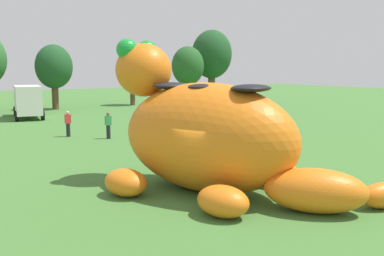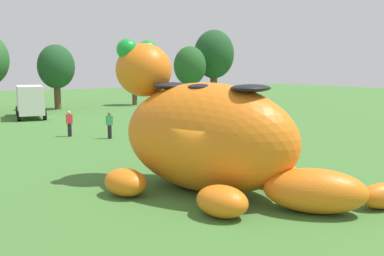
{
  "view_description": "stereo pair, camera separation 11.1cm",
  "coord_description": "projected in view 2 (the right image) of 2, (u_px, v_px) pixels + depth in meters",
  "views": [
    {
      "loc": [
        -7.96,
        -12.15,
        4.48
      ],
      "look_at": [
        0.44,
        1.36,
        2.22
      ],
      "focal_mm": 39.21,
      "sensor_mm": 36.0,
      "label": 1
    },
    {
      "loc": [
        -7.87,
        -12.21,
        4.48
      ],
      "look_at": [
        0.44,
        1.36,
        2.22
      ],
      "focal_mm": 39.21,
      "sensor_mm": 36.0,
      "label": 2
    }
  ],
  "objects": [
    {
      "name": "tree_centre",
      "position": [
        56.0,
        67.0,
        45.83
      ],
      "size": [
        3.99,
        3.99,
        7.08
      ],
      "color": "brown",
      "rests_on": "ground"
    },
    {
      "name": "spectator_wandering",
      "position": [
        110.0,
        125.0,
        26.91
      ],
      "size": [
        0.38,
        0.26,
        1.71
      ],
      "color": "black",
      "rests_on": "ground"
    },
    {
      "name": "box_truck",
      "position": [
        30.0,
        100.0,
        38.21
      ],
      "size": [
        3.02,
        6.61,
        2.95
      ],
      "color": "#333842",
      "rests_on": "ground"
    },
    {
      "name": "tree_mid_right",
      "position": [
        190.0,
        66.0,
        52.96
      ],
      "size": [
        4.1,
        4.1,
        7.27
      ],
      "color": "brown",
      "rests_on": "ground"
    },
    {
      "name": "tree_centre_right",
      "position": [
        134.0,
        73.0,
        51.23
      ],
      "size": [
        3.37,
        3.37,
        5.99
      ],
      "color": "brown",
      "rests_on": "ground"
    },
    {
      "name": "tree_right",
      "position": [
        214.0,
        55.0,
        56.96
      ],
      "size": [
        5.45,
        5.45,
        9.67
      ],
      "color": "brown",
      "rests_on": "ground"
    },
    {
      "name": "giant_inflatable_creature",
      "position": [
        207.0,
        136.0,
        15.25
      ],
      "size": [
        8.49,
        9.73,
        5.63
      ],
      "color": "orange",
      "rests_on": "ground"
    },
    {
      "name": "ground_plane",
      "position": [
        201.0,
        195.0,
        15.01
      ],
      "size": [
        160.0,
        160.0,
        0.0
      ],
      "primitive_type": "plane",
      "color": "#427533"
    },
    {
      "name": "spectator_mid_field",
      "position": [
        69.0,
        124.0,
        27.75
      ],
      "size": [
        0.38,
        0.26,
        1.71
      ],
      "color": "black",
      "rests_on": "ground"
    },
    {
      "name": "spectator_near_inflatable",
      "position": [
        164.0,
        108.0,
        38.79
      ],
      "size": [
        0.38,
        0.26,
        1.71
      ],
      "color": "#726656",
      "rests_on": "ground"
    },
    {
      "name": "spectator_far_side",
      "position": [
        186.0,
        123.0,
        27.97
      ],
      "size": [
        0.38,
        0.26,
        1.71
      ],
      "color": "#2D334C",
      "rests_on": "ground"
    }
  ]
}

